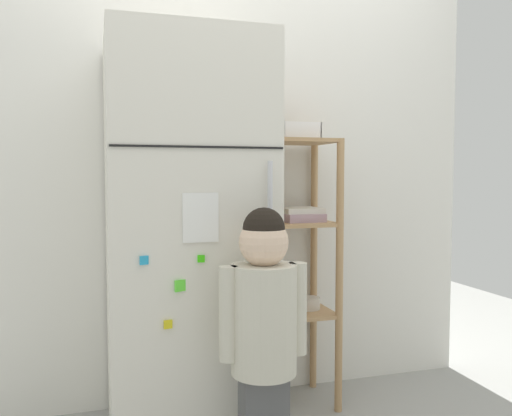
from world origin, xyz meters
The scene contains 5 objects.
kitchen_wall_back centered at (0.00, 0.37, 1.11)m, with size 2.68×0.03×2.22m, color silver.
refrigerator centered at (-0.27, 0.02, 0.86)m, with size 0.67×0.67×1.72m.
child_standing centered at (-0.07, -0.46, 0.62)m, with size 0.33×0.24×1.02m.
pantry_shelf_unit centered at (0.30, 0.17, 0.77)m, with size 0.35×0.35×1.31m.
fruit_bin centered at (0.29, 0.16, 1.35)m, with size 0.19×0.17×0.09m.
Camera 1 is at (-0.65, -2.25, 1.14)m, focal length 37.03 mm.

